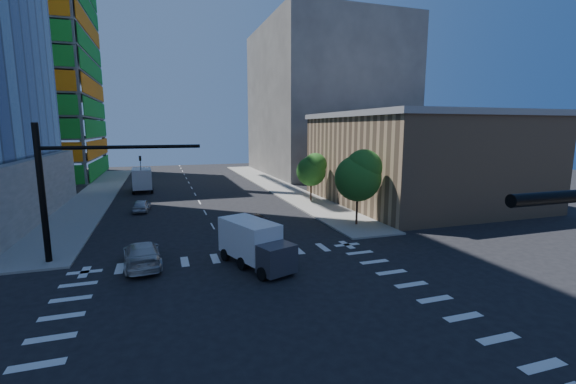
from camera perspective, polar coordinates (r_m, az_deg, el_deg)
name	(u,v)px	position (r m, az deg, el deg)	size (l,w,h in m)	color
ground	(262,317)	(19.11, -3.82, -17.97)	(160.00, 160.00, 0.00)	black
road_markings	(262,317)	(19.11, -3.82, -17.96)	(20.00, 20.00, 0.01)	silver
sidewalk_ne	(276,185)	(59.51, -1.86, 0.99)	(5.00, 60.00, 0.15)	gray
sidewalk_nw	(97,194)	(57.73, -26.39, -0.26)	(5.00, 60.00, 0.15)	gray
construction_building	(6,32)	(83.27, -36.30, 18.62)	(25.16, 34.50, 70.60)	gray
commercial_building	(419,158)	(48.39, 18.87, 4.79)	(20.50, 22.50, 10.60)	#987858
bg_building_ne	(324,102)	(78.13, 5.37, 13.20)	(24.00, 30.00, 28.00)	#5B5552
signal_mast_nw	(67,180)	(28.74, -29.90, 1.58)	(10.20, 0.40, 9.00)	black
tree_south	(360,175)	(34.94, 10.57, 2.51)	(4.16, 4.16, 6.82)	#382316
tree_north	(312,169)	(45.93, 3.64, 3.39)	(3.54, 3.52, 5.78)	#382316
car_nb_far	(257,224)	(32.76, -4.63, -4.81)	(2.50, 5.43, 1.51)	black
car_sb_near	(142,254)	(26.76, -20.82, -8.60)	(2.22, 5.46, 1.58)	#B8B8B8
car_sb_mid	(142,205)	(43.97, -20.84, -1.88)	(1.54, 3.83, 1.30)	silver
box_truck_near	(257,248)	(24.81, -4.60, -8.25)	(4.06, 5.93, 2.87)	black
box_truck_far	(142,181)	(58.13, -20.80, 1.55)	(2.95, 6.39, 3.29)	black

